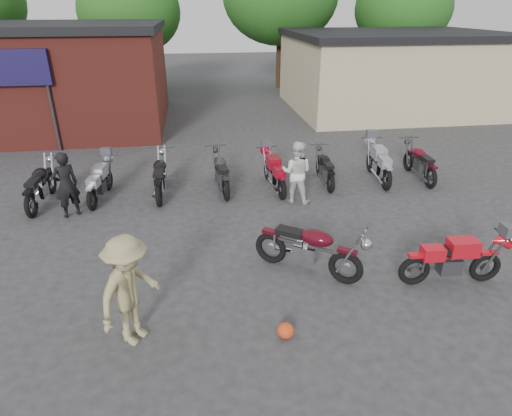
{
  "coord_description": "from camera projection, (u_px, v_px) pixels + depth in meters",
  "views": [
    {
      "loc": [
        -1.72,
        -6.39,
        4.94
      ],
      "look_at": [
        -0.47,
        2.0,
        0.9
      ],
      "focal_mm": 30.0,
      "sensor_mm": 36.0,
      "label": 1
    }
  ],
  "objects": [
    {
      "name": "person_tan",
      "position": [
        130.0,
        291.0,
        6.59
      ],
      "size": [
        1.28,
        1.41,
        1.9
      ],
      "primitive_type": "imported",
      "rotation": [
        0.0,
        0.0,
        0.95
      ],
      "color": "#9B9160",
      "rests_on": "ground"
    },
    {
      "name": "brick_building",
      "position": [
        21.0,
        80.0,
        18.5
      ],
      "size": [
        12.0,
        8.0,
        4.0
      ],
      "primitive_type": "cube",
      "color": "maroon",
      "rests_on": "ground"
    },
    {
      "name": "row_bike_5",
      "position": [
        325.0,
        166.0,
        12.84
      ],
      "size": [
        0.71,
        1.92,
        1.1
      ],
      "primitive_type": null,
      "rotation": [
        0.0,
        0.0,
        1.52
      ],
      "color": "black",
      "rests_on": "ground"
    },
    {
      "name": "tree_1",
      "position": [
        131.0,
        28.0,
        25.44
      ],
      "size": [
        5.92,
        5.92,
        7.4
      ],
      "primitive_type": null,
      "color": "#174913",
      "rests_on": "ground"
    },
    {
      "name": "row_bike_4",
      "position": [
        274.0,
        171.0,
        12.42
      ],
      "size": [
        0.84,
        2.04,
        1.16
      ],
      "primitive_type": null,
      "rotation": [
        0.0,
        0.0,
        1.67
      ],
      "color": "#A90E24",
      "rests_on": "ground"
    },
    {
      "name": "stucco_building",
      "position": [
        392.0,
        74.0,
        21.83
      ],
      "size": [
        10.0,
        8.0,
        3.5
      ],
      "primitive_type": "cube",
      "color": "tan",
      "rests_on": "ground"
    },
    {
      "name": "tree_3",
      "position": [
        401.0,
        24.0,
        27.66
      ],
      "size": [
        6.08,
        6.08,
        7.6
      ],
      "primitive_type": null,
      "color": "#174913",
      "rests_on": "ground"
    },
    {
      "name": "tree_2",
      "position": [
        280.0,
        14.0,
        26.34
      ],
      "size": [
        7.04,
        7.04,
        8.8
      ],
      "primitive_type": null,
      "color": "#174913",
      "rests_on": "ground"
    },
    {
      "name": "row_bike_0",
      "position": [
        40.0,
        183.0,
        11.46
      ],
      "size": [
        0.78,
        2.16,
        1.24
      ],
      "primitive_type": null,
      "rotation": [
        0.0,
        0.0,
        1.53
      ],
      "color": "black",
      "rests_on": "ground"
    },
    {
      "name": "row_bike_7",
      "position": [
        420.0,
        160.0,
        13.18
      ],
      "size": [
        0.76,
        2.09,
        1.2
      ],
      "primitive_type": null,
      "rotation": [
        0.0,
        0.0,
        1.53
      ],
      "color": "#500A17",
      "rests_on": "ground"
    },
    {
      "name": "row_bike_1",
      "position": [
        100.0,
        180.0,
        11.81
      ],
      "size": [
        0.89,
        1.99,
        1.12
      ],
      "primitive_type": null,
      "rotation": [
        0.0,
        0.0,
        1.43
      ],
      "color": "#9699A3",
      "rests_on": "ground"
    },
    {
      "name": "helmet",
      "position": [
        286.0,
        330.0,
        6.98
      ],
      "size": [
        0.34,
        0.34,
        0.26
      ],
      "primitive_type": "ellipsoid",
      "rotation": [
        0.0,
        0.0,
        -0.23
      ],
      "color": "#CF4016",
      "rests_on": "ground"
    },
    {
      "name": "row_bike_6",
      "position": [
        379.0,
        161.0,
        13.06
      ],
      "size": [
        0.89,
        2.17,
        1.23
      ],
      "primitive_type": null,
      "rotation": [
        0.0,
        0.0,
        1.48
      ],
      "color": "#9495A2",
      "rests_on": "ground"
    },
    {
      "name": "ground",
      "position": [
        296.0,
        294.0,
        8.06
      ],
      "size": [
        90.0,
        90.0,
        0.0
      ],
      "primitive_type": "plane",
      "color": "#2D2D2F"
    },
    {
      "name": "person_light",
      "position": [
        297.0,
        172.0,
        11.52
      ],
      "size": [
        1.03,
        0.93,
        1.71
      ],
      "primitive_type": "imported",
      "rotation": [
        0.0,
        0.0,
        2.72
      ],
      "color": "silver",
      "rests_on": "ground"
    },
    {
      "name": "vintage_motorcycle",
      "position": [
        310.0,
        246.0,
        8.44
      ],
      "size": [
        2.22,
        1.9,
        1.29
      ],
      "primitive_type": null,
      "rotation": [
        0.0,
        0.0,
        -0.63
      ],
      "color": "#460813",
      "rests_on": "ground"
    },
    {
      "name": "person_dark",
      "position": [
        66.0,
        185.0,
        10.71
      ],
      "size": [
        0.75,
        0.69,
        1.71
      ],
      "primitive_type": "imported",
      "rotation": [
        0.0,
        0.0,
        3.73
      ],
      "color": "black",
      "rests_on": "ground"
    },
    {
      "name": "row_bike_2",
      "position": [
        160.0,
        174.0,
        12.06
      ],
      "size": [
        0.76,
        2.15,
        1.24
      ],
      "primitive_type": null,
      "rotation": [
        0.0,
        0.0,
        1.55
      ],
      "color": "black",
      "rests_on": "ground"
    },
    {
      "name": "sportbike",
      "position": [
        454.0,
        258.0,
        8.17
      ],
      "size": [
        2.01,
        0.78,
        1.14
      ],
      "primitive_type": null,
      "rotation": [
        0.0,
        0.0,
        -0.07
      ],
      "color": "red",
      "rests_on": "ground"
    },
    {
      "name": "row_bike_3",
      "position": [
        221.0,
        170.0,
        12.38
      ],
      "size": [
        0.87,
        2.14,
        1.21
      ],
      "primitive_type": null,
      "rotation": [
        0.0,
        0.0,
        1.66
      ],
      "color": "#262729",
      "rests_on": "ground"
    }
  ]
}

